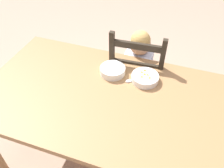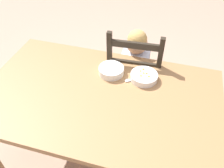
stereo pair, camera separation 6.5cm
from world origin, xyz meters
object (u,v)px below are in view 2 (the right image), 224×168
Objects in this scene: child_figure at (135,66)px; spoon at (130,80)px; dining_chair at (134,80)px; bowl_of_peas at (111,70)px; bowl_of_carrots at (144,77)px; dining_table at (100,103)px.

child_figure is 0.36m from spoon.
spoon is at bearing -85.10° from dining_chair.
bowl_of_carrots is (0.24, 0.00, -0.00)m from bowl_of_peas.
dining_chair is 0.16m from child_figure.
dining_chair is 0.45m from bowl_of_peas.
bowl_of_peas reaches higher than dining_table.
child_figure is (0.14, 0.52, -0.04)m from dining_table.
spoon is (0.17, 0.20, 0.09)m from dining_table.
dining_table is 8.69× the size of bowl_of_peas.
child_figure reaches higher than bowl_of_peas.
child_figure reaches higher than spoon.
bowl_of_carrots is at bearing -68.39° from dining_chair.
dining_table is 0.54m from child_figure.
child_figure is 0.35m from bowl_of_peas.
child_figure is 0.35m from bowl_of_carrots.
dining_chair is at bearing 20.75° from child_figure.
child_figure is at bearing -159.25° from dining_chair.
bowl_of_carrots is 0.10m from spoon.
bowl_of_carrots reaches higher than dining_table.
dining_table is at bearing -104.58° from child_figure.
spoon is (0.15, -0.04, -0.02)m from bowl_of_peas.
dining_table is 0.26m from bowl_of_peas.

